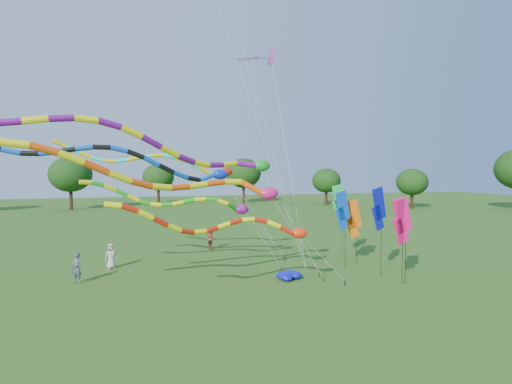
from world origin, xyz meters
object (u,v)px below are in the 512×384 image
object	(u,v)px
person_b	(77,268)
person_a	(111,256)
person_c	(211,239)
tube_kite_orange	(173,179)
tube_kite_red	(237,226)
blue_nylon_heap	(291,276)

from	to	relation	value
person_b	person_a	bearing A→B (deg)	102.03
person_c	tube_kite_orange	bearing A→B (deg)	150.08
tube_kite_orange	tube_kite_red	bearing A→B (deg)	-16.45
person_b	person_c	size ratio (longest dim) A/B	1.06
tube_kite_red	blue_nylon_heap	distance (m)	5.83
tube_kite_orange	person_b	distance (m)	8.63
person_b	tube_kite_red	bearing A→B (deg)	2.84
person_b	person_c	bearing A→B (deg)	80.87
blue_nylon_heap	person_c	bearing A→B (deg)	104.15
tube_kite_red	person_b	bearing A→B (deg)	133.37
person_a	person_c	bearing A→B (deg)	18.20
blue_nylon_heap	person_b	xyz separation A→B (m)	(-11.28, 2.49, 0.64)
tube_kite_orange	person_c	world-z (taller)	tube_kite_orange
tube_kite_red	person_b	world-z (taller)	tube_kite_red
tube_kite_red	person_a	size ratio (longest dim) A/B	7.41
tube_kite_red	tube_kite_orange	bearing A→B (deg)	167.27
person_c	tube_kite_red	bearing A→B (deg)	161.97
tube_kite_orange	blue_nylon_heap	world-z (taller)	tube_kite_orange
tube_kite_orange	blue_nylon_heap	bearing A→B (deg)	9.32
blue_nylon_heap	person_b	size ratio (longest dim) A/B	0.90
tube_kite_red	person_b	xyz separation A→B (m)	(-7.52, 5.48, -2.68)
blue_nylon_heap	person_c	world-z (taller)	person_c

